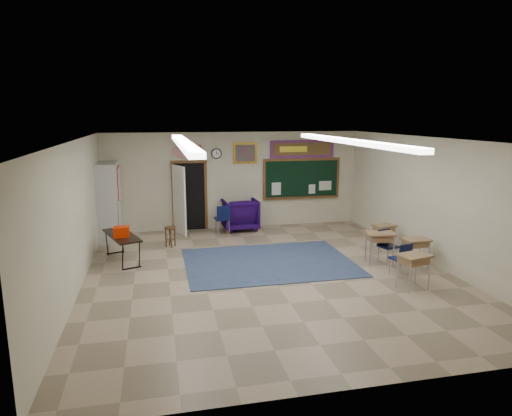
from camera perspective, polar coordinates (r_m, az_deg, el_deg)
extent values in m
plane|color=tan|center=(10.35, 1.61, -8.26)|extent=(9.00, 9.00, 0.00)
cube|color=beige|center=(14.29, -2.74, 3.46)|extent=(8.00, 0.04, 3.00)
cube|color=beige|center=(5.84, 12.58, -8.82)|extent=(8.00, 0.04, 3.00)
cube|color=beige|center=(9.79, -21.70, -1.11)|extent=(0.04, 9.00, 3.00)
cube|color=beige|center=(11.57, 21.25, 0.77)|extent=(0.04, 9.00, 3.00)
cube|color=silver|center=(9.75, 1.71, 8.56)|extent=(8.00, 9.00, 0.04)
cube|color=#354464|center=(11.13, 1.61, -6.77)|extent=(4.00, 3.00, 0.02)
cube|color=black|center=(14.18, -8.30, 1.45)|extent=(0.95, 0.04, 2.10)
cube|color=silver|center=(13.73, -9.60, 0.99)|extent=(0.35, 0.86, 2.05)
cube|color=brown|center=(14.79, 5.73, 3.68)|extent=(2.55, 0.05, 1.30)
cube|color=black|center=(14.77, 5.74, 3.68)|extent=(2.40, 0.03, 1.15)
cube|color=brown|center=(14.82, 5.75, 1.36)|extent=(2.40, 0.12, 0.04)
cube|color=red|center=(14.69, 5.80, 7.36)|extent=(2.10, 0.04, 0.55)
cube|color=brown|center=(14.68, 5.81, 7.35)|extent=(1.90, 0.03, 0.40)
cube|color=olive|center=(14.23, -1.36, 6.88)|extent=(0.75, 0.05, 0.65)
cube|color=#A51466|center=(14.21, -1.35, 6.87)|extent=(0.62, 0.03, 0.52)
cylinder|color=black|center=(14.08, -4.98, 6.79)|extent=(0.32, 0.05, 0.32)
cylinder|color=white|center=(14.06, -4.97, 6.78)|extent=(0.26, 0.02, 0.26)
cube|color=#B2B1AD|center=(13.58, -17.91, 0.77)|extent=(0.55, 1.25, 2.20)
imported|color=#190539|center=(14.14, -2.05, -0.78)|extent=(1.09, 1.12, 0.98)
cube|color=olive|center=(11.18, 15.28, -3.08)|extent=(0.73, 0.60, 0.04)
cube|color=brown|center=(11.21, 15.25, -3.62)|extent=(0.63, 0.51, 0.13)
cube|color=olive|center=(12.47, 15.74, -2.11)|extent=(0.64, 0.54, 0.04)
cube|color=brown|center=(12.50, 15.72, -2.53)|extent=(0.56, 0.46, 0.11)
cube|color=olive|center=(9.82, 19.17, -5.64)|extent=(0.70, 0.59, 0.04)
cube|color=brown|center=(9.85, 19.13, -6.21)|extent=(0.60, 0.50, 0.12)
cube|color=olive|center=(11.18, 19.40, -3.75)|extent=(0.61, 0.47, 0.04)
cube|color=brown|center=(11.20, 19.36, -4.23)|extent=(0.53, 0.40, 0.12)
cube|color=black|center=(11.55, -16.45, -3.31)|extent=(1.03, 1.69, 0.04)
cube|color=red|center=(11.30, -16.47, -2.87)|extent=(0.36, 0.27, 0.25)
cylinder|color=#4E3317|center=(12.50, -10.69, -2.45)|extent=(0.31, 0.31, 0.04)
torus|color=#4E3317|center=(12.59, -10.63, -3.97)|extent=(0.25, 0.25, 0.02)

